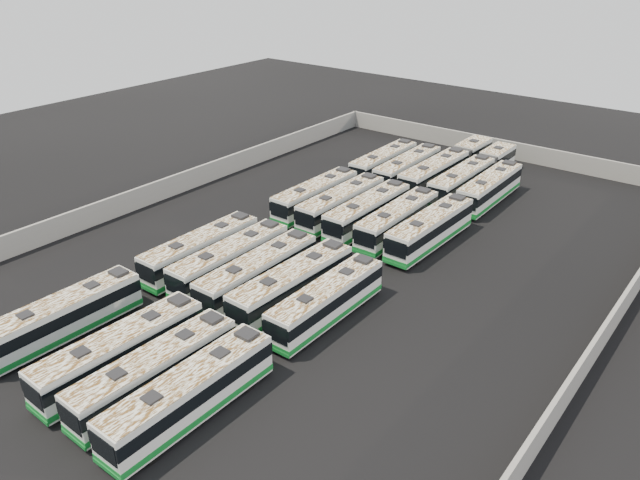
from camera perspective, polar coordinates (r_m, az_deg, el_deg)
The scene contains 21 objects.
ground at distance 53.41m, azimuth 0.39°, elevation -2.14°, with size 140.00×140.00×0.00m, color black.
perimeter_wall at distance 52.90m, azimuth 0.40°, elevation -1.09°, with size 45.20×73.20×2.20m.
bus_front_far_left at distance 46.83m, azimuth -22.41°, elevation -6.48°, with size 2.51×11.34×3.19m.
bus_front_center at distance 41.88m, azimuth -17.77°, elevation -9.70°, with size 2.76×11.70×3.28m.
bus_front_right at distance 39.67m, azimuth -14.85°, elevation -11.58°, with size 2.59×11.39×3.20m.
bus_front_far_right at distance 37.56m, azimuth -11.82°, elevation -13.59°, with size 2.49×11.58×3.26m.
bus_midfront_far_left at distance 52.96m, azimuth -10.83°, elevation -0.90°, with size 2.44×11.43×3.22m.
bus_midfront_left at distance 50.89m, azimuth -8.19°, elevation -1.83°, with size 2.52×11.58×3.26m.
bus_midfront_center at distance 48.70m, azimuth -5.69°, elevation -3.03°, with size 2.61×11.71×3.29m.
bus_midfront_right at distance 46.92m, azimuth -2.54°, elevation -4.12°, with size 2.75×11.78×3.30m.
bus_midfront_far_right at distance 45.08m, azimuth 0.60°, elevation -5.59°, with size 2.43×11.19×3.15m.
bus_midback_far_left at distance 63.02m, azimuth -0.41°, elevation 4.08°, with size 2.40×11.26×3.17m.
bus_midback_left at distance 61.06m, azimuth 1.95°, elevation 3.36°, with size 2.45×11.53×3.25m.
bus_midback_center at distance 59.41m, azimuth 4.38°, elevation 2.61°, with size 2.51×11.47×3.23m.
bus_midback_right at distance 57.91m, azimuth 7.10°, elevation 1.81°, with size 2.65×11.42×3.20m.
bus_midback_far_right at distance 56.56m, azimuth 10.04°, elevation 1.02°, with size 2.64×11.64×3.27m.
bus_back_far_left at distance 72.83m, azimuth 5.84°, elevation 7.04°, with size 2.60×11.23×3.15m.
bus_back_left at distance 71.18m, azimuth 8.00°, elevation 6.49°, with size 2.70×11.46×3.21m.
bus_back_center at distance 72.52m, azimuth 11.57°, elevation 6.61°, with size 2.50×18.17×3.29m.
bus_back_right at distance 71.00m, azimuth 13.88°, elevation 5.91°, with size 2.53×17.64×3.20m.
bus_back_far_right at distance 67.24m, azimuth 15.25°, elevation 4.60°, with size 2.58×11.39×3.20m.
Camera 1 is at (28.61, -37.28, 25.38)m, focal length 35.00 mm.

